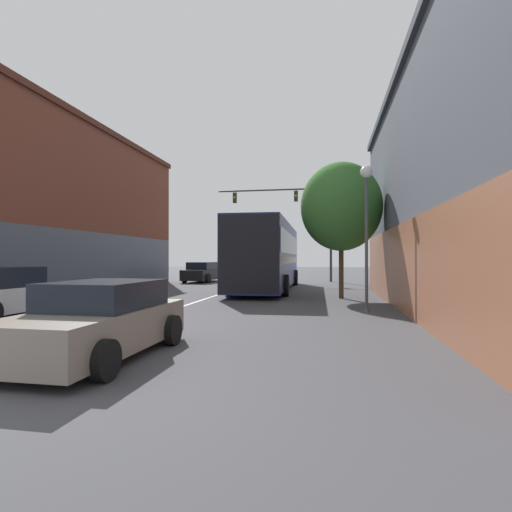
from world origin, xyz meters
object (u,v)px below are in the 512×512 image
(parked_car_left_near, at_px, (204,272))
(street_tree_near, at_px, (341,207))
(street_lamp, at_px, (366,213))
(bus, at_px, (267,253))
(hatchback_foreground, at_px, (99,321))
(traffic_signal_gantry, at_px, (298,212))

(parked_car_left_near, xyz_separation_m, street_tree_near, (9.61, -10.62, 3.27))
(parked_car_left_near, xyz_separation_m, street_lamp, (10.27, -14.96, 2.48))
(bus, height_order, street_tree_near, street_tree_near)
(bus, relative_size, hatchback_foreground, 3.16)
(parked_car_left_near, distance_m, street_tree_near, 14.69)
(parked_car_left_near, height_order, street_lamp, street_lamp)
(bus, relative_size, traffic_signal_gantry, 1.40)
(bus, distance_m, street_tree_near, 6.02)
(parked_car_left_near, height_order, street_tree_near, street_tree_near)
(hatchback_foreground, xyz_separation_m, street_tree_near, (4.48, 11.26, 3.34))
(bus, xyz_separation_m, street_tree_near, (3.86, -4.18, 1.96))
(traffic_signal_gantry, distance_m, street_tree_near, 12.86)
(hatchback_foreground, xyz_separation_m, parked_car_left_near, (-5.12, 21.88, 0.07))
(bus, bearing_deg, street_lamp, -153.33)
(hatchback_foreground, bearing_deg, traffic_signal_gantry, -3.47)
(bus, distance_m, parked_car_left_near, 8.72)
(street_tree_near, bearing_deg, bus, 132.70)
(traffic_signal_gantry, bearing_deg, bus, -97.12)
(street_lamp, bearing_deg, bus, 117.95)
(parked_car_left_near, relative_size, street_lamp, 1.01)
(hatchback_foreground, height_order, street_tree_near, street_tree_near)
(bus, height_order, traffic_signal_gantry, traffic_signal_gantry)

